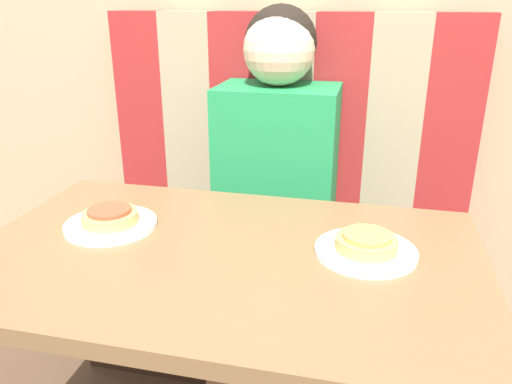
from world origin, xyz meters
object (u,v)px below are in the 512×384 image
(plate_right, at_px, (366,251))
(plate_left, at_px, (111,225))
(pizza_right, at_px, (366,242))
(person, at_px, (278,135))
(pizza_left, at_px, (110,216))

(plate_right, bearing_deg, plate_left, 180.00)
(plate_left, bearing_deg, pizza_right, 0.00)
(person, xyz_separation_m, pizza_left, (-0.29, -0.54, -0.07))
(plate_left, distance_m, pizza_left, 0.02)
(person, bearing_deg, plate_right, -61.87)
(person, height_order, pizza_right, person)
(person, relative_size, plate_right, 3.57)
(pizza_right, bearing_deg, plate_right, 0.00)
(pizza_left, bearing_deg, plate_left, 0.00)
(plate_left, height_order, pizza_right, pizza_right)
(plate_right, relative_size, pizza_right, 1.65)
(pizza_left, relative_size, pizza_right, 1.00)
(plate_right, height_order, pizza_left, pizza_left)
(plate_left, xyz_separation_m, pizza_right, (0.58, 0.00, 0.02))
(plate_left, height_order, plate_right, same)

